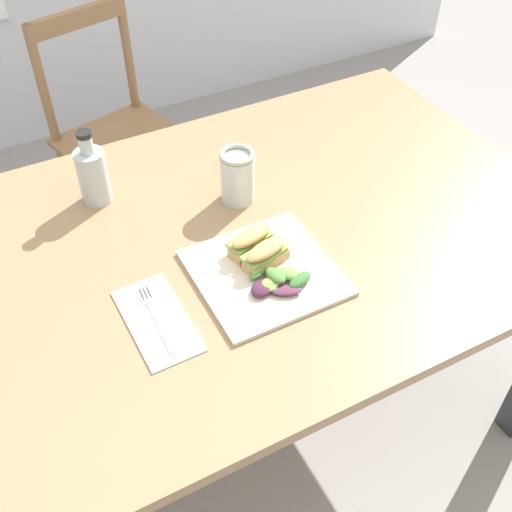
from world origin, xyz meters
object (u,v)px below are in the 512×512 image
object	(u,v)px
bottle_cold_brew	(93,178)
mason_jar_iced_tea	(237,178)
dining_table	(260,260)
sandwich_half_front	(266,254)
fork_on_napkin	(154,313)
sandwich_half_back	(251,241)
plate_lunch	(265,272)
chair_wooden_far	(118,138)

from	to	relation	value
bottle_cold_brew	mason_jar_iced_tea	size ratio (longest dim) A/B	1.42
dining_table	sandwich_half_front	distance (m)	0.19
fork_on_napkin	mason_jar_iced_tea	world-z (taller)	mason_jar_iced_tea
dining_table	mason_jar_iced_tea	bearing A→B (deg)	88.29
dining_table	sandwich_half_back	xyz separation A→B (m)	(-0.06, -0.07, 0.14)
dining_table	sandwich_half_front	xyz separation A→B (m)	(-0.05, -0.12, 0.14)
sandwich_half_front	sandwich_half_back	bearing A→B (deg)	99.03
sandwich_half_back	bottle_cold_brew	distance (m)	0.42
sandwich_half_back	mason_jar_iced_tea	distance (m)	0.20
plate_lunch	mason_jar_iced_tea	distance (m)	0.27
sandwich_half_front	fork_on_napkin	xyz separation A→B (m)	(-0.26, -0.02, -0.03)
chair_wooden_far	plate_lunch	size ratio (longest dim) A/B	2.98
bottle_cold_brew	sandwich_half_front	bearing A→B (deg)	-57.48
chair_wooden_far	bottle_cold_brew	xyz separation A→B (m)	(-0.23, -0.68, 0.36)
fork_on_napkin	mason_jar_iced_tea	distance (m)	0.41
plate_lunch	mason_jar_iced_tea	world-z (taller)	mason_jar_iced_tea
dining_table	mason_jar_iced_tea	world-z (taller)	mason_jar_iced_tea
bottle_cold_brew	dining_table	bearing A→B (deg)	-42.67
dining_table	plate_lunch	world-z (taller)	plate_lunch
chair_wooden_far	plate_lunch	world-z (taller)	chair_wooden_far
chair_wooden_far	plate_lunch	bearing A→B (deg)	-89.63
sandwich_half_front	fork_on_napkin	distance (m)	0.27
chair_wooden_far	bottle_cold_brew	size ratio (longest dim) A/B	4.50
fork_on_napkin	plate_lunch	bearing A→B (deg)	-0.39
sandwich_half_front	mason_jar_iced_tea	xyz separation A→B (m)	(0.05, 0.24, 0.02)
sandwich_half_front	bottle_cold_brew	distance (m)	0.47
dining_table	sandwich_half_front	world-z (taller)	sandwich_half_front
sandwich_half_back	bottle_cold_brew	bearing A→B (deg)	125.40
sandwich_half_front	chair_wooden_far	bearing A→B (deg)	91.03
dining_table	chair_wooden_far	world-z (taller)	chair_wooden_far
plate_lunch	sandwich_half_back	world-z (taller)	sandwich_half_back
sandwich_half_front	mason_jar_iced_tea	bearing A→B (deg)	77.66
plate_lunch	bottle_cold_brew	size ratio (longest dim) A/B	1.51
dining_table	sandwich_half_back	distance (m)	0.17
sandwich_half_back	mason_jar_iced_tea	world-z (taller)	mason_jar_iced_tea
bottle_cold_brew	mason_jar_iced_tea	distance (m)	0.34
sandwich_half_back	dining_table	bearing A→B (deg)	49.13
dining_table	fork_on_napkin	world-z (taller)	fork_on_napkin
bottle_cold_brew	sandwich_half_back	bearing A→B (deg)	-54.60
fork_on_napkin	bottle_cold_brew	size ratio (longest dim) A/B	0.96
chair_wooden_far	sandwich_half_front	xyz separation A→B (m)	(0.02, -1.08, 0.33)
fork_on_napkin	chair_wooden_far	bearing A→B (deg)	77.36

